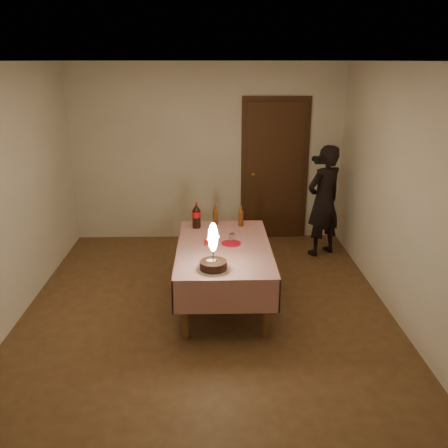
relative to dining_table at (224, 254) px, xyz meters
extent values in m
cube|color=brown|center=(-0.19, -0.14, -0.59)|extent=(4.00, 4.50, 0.01)
cube|color=silver|center=(-0.19, 2.11, 0.71)|extent=(4.00, 0.04, 2.60)
cube|color=silver|center=(-0.19, -2.39, 0.71)|extent=(4.00, 0.04, 2.60)
cube|color=silver|center=(-2.19, -0.14, 0.71)|extent=(0.04, 4.50, 2.60)
cube|color=silver|center=(1.81, -0.14, 0.71)|extent=(0.04, 4.50, 2.60)
cube|color=silver|center=(-0.19, -0.14, 2.01)|extent=(4.00, 4.50, 0.04)
cube|color=#472814|center=(0.81, 2.08, 0.44)|extent=(0.85, 0.05, 2.05)
sphere|color=#B28C33|center=(0.49, 2.03, 0.41)|extent=(0.06, 0.06, 0.06)
cube|color=brown|center=(0.00, 0.00, 0.06)|extent=(0.90, 1.60, 0.04)
cylinder|color=brown|center=(-0.39, -0.74, -0.27)|extent=(0.07, 0.07, 0.63)
cylinder|color=brown|center=(0.39, -0.74, -0.27)|extent=(0.07, 0.07, 0.63)
cylinder|color=brown|center=(-0.39, 0.74, -0.27)|extent=(0.07, 0.07, 0.63)
cylinder|color=brown|center=(0.39, 0.74, -0.27)|extent=(0.07, 0.07, 0.63)
cube|color=beige|center=(0.00, 0.00, 0.09)|extent=(1.02, 1.72, 0.01)
cube|color=beige|center=(0.00, -0.85, -0.09)|extent=(1.02, 0.01, 0.34)
cube|color=beige|center=(0.00, 0.85, -0.09)|extent=(1.02, 0.01, 0.34)
cube|color=beige|center=(-0.50, 0.00, -0.09)|extent=(0.01, 1.72, 0.34)
cube|color=beige|center=(0.50, 0.00, -0.09)|extent=(0.01, 1.72, 0.34)
cylinder|color=white|center=(-0.12, -0.61, 0.10)|extent=(0.33, 0.33, 0.01)
cylinder|color=black|center=(-0.12, -0.61, 0.14)|extent=(0.26, 0.26, 0.08)
cylinder|color=white|center=(-0.14, -0.60, 0.18)|extent=(0.07, 0.07, 0.00)
sphere|color=red|center=(-0.08, -0.62, 0.19)|extent=(0.02, 0.02, 0.02)
cube|color=#19721E|center=(-0.07, -0.63, 0.18)|extent=(0.02, 0.01, 0.00)
cube|color=#19721E|center=(-0.09, -0.64, 0.18)|extent=(0.01, 0.02, 0.00)
cylinder|color=#262628|center=(-0.12, -0.61, 0.24)|extent=(0.01, 0.01, 0.12)
ellipsoid|color=#FFF2BF|center=(-0.12, -0.61, 0.43)|extent=(0.09, 0.09, 0.29)
sphere|color=white|center=(-0.12, -0.61, 0.32)|extent=(0.04, 0.04, 0.04)
cylinder|color=#B70C21|center=(0.08, 0.06, 0.10)|extent=(0.22, 0.22, 0.01)
cylinder|color=#A80B0D|center=(-0.12, 0.05, 0.14)|extent=(0.08, 0.08, 0.10)
cylinder|color=silver|center=(0.09, 0.14, 0.14)|extent=(0.07, 0.07, 0.09)
cube|color=red|center=(-0.14, 0.08, 0.10)|extent=(0.15, 0.15, 0.02)
cylinder|color=black|center=(-0.32, 0.61, 0.20)|extent=(0.10, 0.10, 0.22)
cylinder|color=red|center=(-0.32, 0.61, 0.26)|extent=(0.10, 0.10, 0.07)
cone|color=black|center=(-0.32, 0.61, 0.35)|extent=(0.10, 0.10, 0.08)
cylinder|color=red|center=(-0.32, 0.61, 0.40)|extent=(0.03, 0.03, 0.02)
cylinder|color=#5D2E0F|center=(-0.09, 0.73, 0.18)|extent=(0.06, 0.06, 0.18)
cone|color=#5D2E0F|center=(-0.09, 0.73, 0.30)|extent=(0.06, 0.06, 0.06)
cylinder|color=olive|center=(-0.09, 0.73, 0.34)|extent=(0.02, 0.02, 0.02)
cylinder|color=#5D2E0F|center=(0.23, 0.66, 0.18)|extent=(0.06, 0.06, 0.18)
cone|color=#5D2E0F|center=(0.23, 0.66, 0.30)|extent=(0.06, 0.06, 0.06)
cylinder|color=olive|center=(0.23, 0.66, 0.34)|extent=(0.02, 0.02, 0.02)
imported|color=black|center=(1.41, 1.38, 0.19)|extent=(0.67, 0.61, 1.55)
cube|color=black|center=(1.34, 1.50, 0.74)|extent=(0.16, 0.14, 0.10)
cylinder|color=black|center=(1.30, 1.56, 0.74)|extent=(0.11, 0.11, 0.08)
camera|label=1|loc=(-0.12, -4.83, 2.02)|focal=38.00mm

